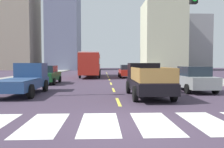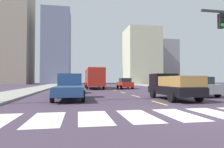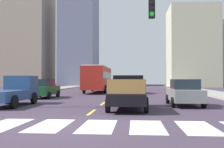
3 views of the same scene
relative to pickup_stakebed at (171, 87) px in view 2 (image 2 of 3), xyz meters
The scene contains 26 objects.
ground_plane 6.34m from the pickup_stakebed, 107.07° to the right, with size 160.00×160.00×0.00m, color #403244.
sidewalk_right 15.34m from the pickup_stakebed, 51.62° to the left, with size 3.83×110.00×0.15m, color gray.
sidewalk_left 17.86m from the pickup_stakebed, 137.69° to the left, with size 3.83×110.00×0.15m, color gray.
crosswalk_stripe_1 10.12m from the pickup_stakebed, 143.49° to the right, with size 1.24×2.92×0.01m, color silver.
crosswalk_stripe_2 8.75m from the pickup_stakebed, 136.47° to the right, with size 1.24×2.92×0.01m, color silver.
crosswalk_stripe_3 7.57m from the pickup_stakebed, 127.03° to the right, with size 1.24×2.92×0.01m, color silver.
crosswalk_stripe_4 6.65m from the pickup_stakebed, 114.52° to the right, with size 1.24×2.92×0.01m, color silver.
crosswalk_stripe_5 6.14m from the pickup_stakebed, 98.98° to the right, with size 1.24×2.92×0.01m, color silver.
lane_dash_0 2.87m from the pickup_stakebed, 132.71° to the right, with size 0.16×2.40×0.01m, color yellow.
lane_dash_1 3.65m from the pickup_stakebed, 121.49° to the left, with size 0.16×2.40×0.01m, color yellow.
lane_dash_2 8.27m from the pickup_stakebed, 102.95° to the left, with size 0.16×2.40×0.01m, color yellow.
lane_dash_3 13.17m from the pickup_stakebed, 98.06° to the left, with size 0.16×2.40×0.01m, color yellow.
lane_dash_4 18.12m from the pickup_stakebed, 95.84° to the left, with size 0.16×2.40×0.01m, color yellow.
lane_dash_5 23.10m from the pickup_stakebed, 94.58° to the left, with size 0.16×2.40×0.01m, color yellow.
lane_dash_6 28.08m from the pickup_stakebed, 93.76° to the left, with size 0.16×2.40×0.01m, color yellow.
lane_dash_7 33.07m from the pickup_stakebed, 93.19° to the left, with size 0.16×2.40×0.01m, color yellow.
pickup_stakebed is the anchor object (origin of this frame).
pickup_dark 7.67m from the pickup_stakebed, behind, with size 2.18×5.20×1.96m.
city_bus 18.96m from the pickup_stakebed, 103.15° to the left, with size 2.72×10.80×3.32m.
sedan_mid 4.12m from the pickup_stakebed, 28.57° to the left, with size 2.02×4.40×1.72m.
sedan_far 16.58m from the pickup_stakebed, 88.08° to the left, with size 2.02×4.40×1.72m.
sedan_near_right 11.27m from the pickup_stakebed, 134.24° to the left, with size 2.02×4.40×1.72m.
tower_tall_centre 62.15m from the pickup_stakebed, 117.38° to the left, with size 10.92×11.61×33.99m, color tan.
block_mid_left 47.31m from the pickup_stakebed, 73.71° to the left, with size 10.23×9.73×17.52m, color beige.
block_mid_right 57.15m from the pickup_stakebed, 66.52° to the left, with size 11.72×7.13×15.72m, color gray.
block_low_left 54.89m from the pickup_stakebed, 104.79° to the left, with size 8.58×11.88×23.94m, color slate.
Camera 2 is at (-5.11, -7.55, 1.49)m, focal length 30.80 mm.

